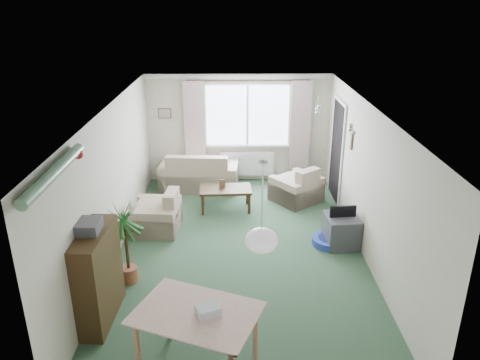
{
  "coord_description": "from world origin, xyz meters",
  "views": [
    {
      "loc": [
        -0.09,
        -6.76,
        3.96
      ],
      "look_at": [
        0.0,
        0.3,
        1.15
      ],
      "focal_mm": 35.0,
      "sensor_mm": 36.0,
      "label": 1
    }
  ],
  "objects_px": {
    "sofa": "(199,170)",
    "coffee_table": "(226,199)",
    "tv_cube": "(341,231)",
    "armchair_left": "(155,211)",
    "pet_bed": "(330,241)",
    "dining_table": "(198,341)",
    "bookshelf": "(97,276)",
    "houseplant": "(126,244)",
    "armchair_corner": "(296,183)"
  },
  "relations": [
    {
      "from": "sofa",
      "to": "coffee_table",
      "type": "relative_size",
      "value": 1.67
    },
    {
      "from": "coffee_table",
      "to": "tv_cube",
      "type": "bearing_deg",
      "value": -36.1
    },
    {
      "from": "armchair_left",
      "to": "pet_bed",
      "type": "bearing_deg",
      "value": 83.96
    },
    {
      "from": "sofa",
      "to": "dining_table",
      "type": "relative_size",
      "value": 1.38
    },
    {
      "from": "bookshelf",
      "to": "dining_table",
      "type": "height_order",
      "value": "bookshelf"
    },
    {
      "from": "bookshelf",
      "to": "houseplant",
      "type": "bearing_deg",
      "value": 79.91
    },
    {
      "from": "armchair_corner",
      "to": "bookshelf",
      "type": "xyz_separation_m",
      "value": [
        -3.01,
        -3.71,
        0.25
      ]
    },
    {
      "from": "coffee_table",
      "to": "pet_bed",
      "type": "xyz_separation_m",
      "value": [
        1.8,
        -1.41,
        -0.16
      ]
    },
    {
      "from": "houseplant",
      "to": "dining_table",
      "type": "height_order",
      "value": "houseplant"
    },
    {
      "from": "sofa",
      "to": "pet_bed",
      "type": "xyz_separation_m",
      "value": [
        2.38,
        -2.53,
        -0.35
      ]
    },
    {
      "from": "armchair_corner",
      "to": "tv_cube",
      "type": "xyz_separation_m",
      "value": [
        0.53,
        -1.84,
        -0.12
      ]
    },
    {
      "from": "dining_table",
      "to": "pet_bed",
      "type": "relative_size",
      "value": 1.97
    },
    {
      "from": "armchair_corner",
      "to": "tv_cube",
      "type": "bearing_deg",
      "value": 68.25
    },
    {
      "from": "armchair_left",
      "to": "dining_table",
      "type": "distance_m",
      "value": 3.52
    },
    {
      "from": "sofa",
      "to": "tv_cube",
      "type": "bearing_deg",
      "value": 138.63
    },
    {
      "from": "armchair_corner",
      "to": "pet_bed",
      "type": "relative_size",
      "value": 1.38
    },
    {
      "from": "coffee_table",
      "to": "houseplant",
      "type": "distance_m",
      "value": 2.87
    },
    {
      "from": "dining_table",
      "to": "armchair_left",
      "type": "bearing_deg",
      "value": 106.38
    },
    {
      "from": "coffee_table",
      "to": "bookshelf",
      "type": "relative_size",
      "value": 0.79
    },
    {
      "from": "armchair_corner",
      "to": "armchair_left",
      "type": "bearing_deg",
      "value": -12.63
    },
    {
      "from": "armchair_left",
      "to": "coffee_table",
      "type": "height_order",
      "value": "armchair_left"
    },
    {
      "from": "armchair_corner",
      "to": "houseplant",
      "type": "bearing_deg",
      "value": 7.79
    },
    {
      "from": "sofa",
      "to": "houseplant",
      "type": "bearing_deg",
      "value": 81.13
    },
    {
      "from": "sofa",
      "to": "bookshelf",
      "type": "bearing_deg",
      "value": 81.07
    },
    {
      "from": "armchair_left",
      "to": "bookshelf",
      "type": "xyz_separation_m",
      "value": [
        -0.34,
        -2.46,
        0.25
      ]
    },
    {
      "from": "houseplant",
      "to": "tv_cube",
      "type": "bearing_deg",
      "value": 17.33
    },
    {
      "from": "tv_cube",
      "to": "pet_bed",
      "type": "distance_m",
      "value": 0.26
    },
    {
      "from": "armchair_corner",
      "to": "dining_table",
      "type": "height_order",
      "value": "armchair_corner"
    },
    {
      "from": "sofa",
      "to": "houseplant",
      "type": "relative_size",
      "value": 1.33
    },
    {
      "from": "armchair_corner",
      "to": "pet_bed",
      "type": "bearing_deg",
      "value": 63.41
    },
    {
      "from": "tv_cube",
      "to": "pet_bed",
      "type": "relative_size",
      "value": 0.94
    },
    {
      "from": "bookshelf",
      "to": "houseplant",
      "type": "distance_m",
      "value": 0.85
    },
    {
      "from": "coffee_table",
      "to": "armchair_left",
      "type": "bearing_deg",
      "value": -145.28
    },
    {
      "from": "armchair_corner",
      "to": "coffee_table",
      "type": "relative_size",
      "value": 0.86
    },
    {
      "from": "coffee_table",
      "to": "dining_table",
      "type": "relative_size",
      "value": 0.82
    },
    {
      "from": "bookshelf",
      "to": "houseplant",
      "type": "xyz_separation_m",
      "value": [
        0.19,
        0.83,
        -0.0
      ]
    },
    {
      "from": "sofa",
      "to": "armchair_left",
      "type": "height_order",
      "value": "sofa"
    },
    {
      "from": "pet_bed",
      "to": "armchair_left",
      "type": "bearing_deg",
      "value": 169.61
    },
    {
      "from": "bookshelf",
      "to": "dining_table",
      "type": "distance_m",
      "value": 1.64
    },
    {
      "from": "houseplant",
      "to": "sofa",
      "type": "bearing_deg",
      "value": 77.5
    },
    {
      "from": "sofa",
      "to": "bookshelf",
      "type": "distance_m",
      "value": 4.54
    },
    {
      "from": "sofa",
      "to": "coffee_table",
      "type": "xyz_separation_m",
      "value": [
        0.59,
        -1.12,
        -0.19
      ]
    },
    {
      "from": "houseplant",
      "to": "armchair_left",
      "type": "bearing_deg",
      "value": 84.73
    },
    {
      "from": "armchair_corner",
      "to": "bookshelf",
      "type": "bearing_deg",
      "value": 13.15
    },
    {
      "from": "sofa",
      "to": "coffee_table",
      "type": "bearing_deg",
      "value": 121.27
    },
    {
      "from": "bookshelf",
      "to": "pet_bed",
      "type": "distance_m",
      "value": 3.91
    },
    {
      "from": "sofa",
      "to": "coffee_table",
      "type": "distance_m",
      "value": 1.28
    },
    {
      "from": "tv_cube",
      "to": "pet_bed",
      "type": "xyz_separation_m",
      "value": [
        -0.17,
        0.02,
        -0.2
      ]
    },
    {
      "from": "sofa",
      "to": "bookshelf",
      "type": "relative_size",
      "value": 1.32
    },
    {
      "from": "sofa",
      "to": "armchair_left",
      "type": "bearing_deg",
      "value": 75.46
    }
  ]
}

